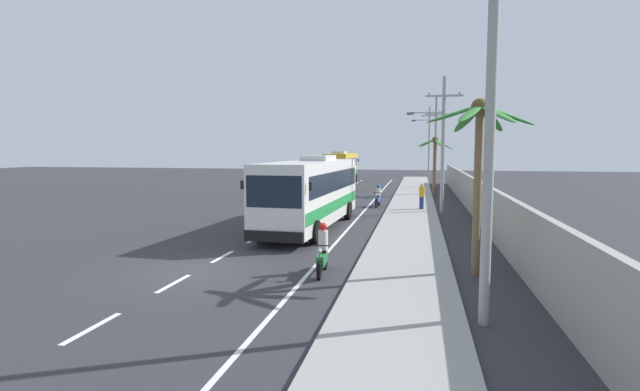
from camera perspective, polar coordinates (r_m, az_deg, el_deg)
name	(u,v)px	position (r m, az deg, el deg)	size (l,w,h in m)	color
ground_plane	(195,272)	(16.68, -14.64, -8.77)	(160.00, 160.00, 0.00)	#303035
sidewalk_kerb	(409,228)	(24.80, 10.51, -3.83)	(3.20, 90.00, 0.14)	#999993
lane_markings	(336,215)	(29.57, 1.96, -2.36)	(3.90, 71.00, 0.01)	white
boundary_wall	(478,201)	(28.82, 18.28, -0.59)	(0.24, 60.00, 2.26)	#9E998E
coach_bus_foreground	(312,191)	(24.63, -0.99, 0.59)	(3.32, 11.75, 3.73)	silver
coach_bus_far_lane	(341,167)	(55.58, 2.52, 3.39)	(3.05, 10.95, 3.82)	gold
motorcycle_beside_bus	(378,198)	(34.18, 6.89, -0.25)	(0.56, 1.96, 1.56)	black
motorcycle_trailing	(323,253)	(15.78, 0.31, -6.88)	(0.56, 1.96, 1.67)	black
pedestrian_near_kerb	(422,196)	(32.14, 11.98, -0.01)	(0.36, 0.36, 1.69)	navy
utility_pole_nearest	(491,96)	(11.55, 19.63, 11.11)	(2.48, 0.24, 10.03)	#9E9E99
utility_pole_mid	(442,141)	(31.27, 14.25, 6.32)	(3.43, 0.24, 8.55)	#9E9E99
utility_pole_far	(435,140)	(51.12, 13.46, 6.47)	(3.64, 0.24, 9.47)	#9E9E99
utility_pole_distant	(429,141)	(70.97, 12.83, 6.38)	(2.35, 0.24, 10.10)	#9E9E99
palm_nearest	(435,154)	(43.36, 13.48, 4.86)	(3.13, 3.28, 5.15)	brown
palm_second	(479,142)	(15.94, 18.38, 6.07)	(3.28, 3.03, 5.65)	brown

